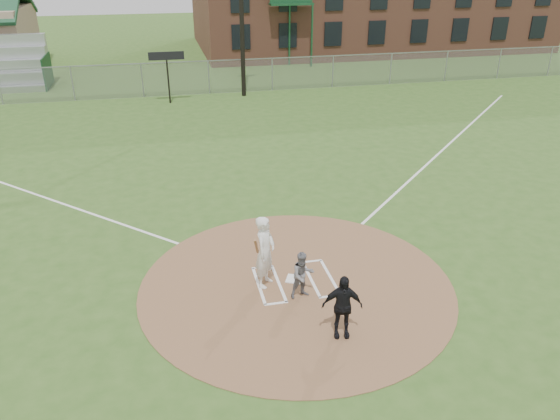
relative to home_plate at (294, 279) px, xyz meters
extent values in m
plane|color=#33561D|center=(0.00, -0.23, -0.03)|extent=(140.00, 140.00, 0.00)
cylinder|color=#886040|center=(0.00, -0.23, -0.02)|extent=(8.40, 8.40, 0.02)
cube|color=white|center=(0.00, 0.00, 0.00)|extent=(0.57, 0.57, 0.03)
cube|color=white|center=(9.00, 8.77, -0.03)|extent=(17.04, 17.04, 0.01)
cube|color=white|center=(-9.00, 8.77, -0.03)|extent=(17.04, 17.04, 0.01)
imported|color=slate|center=(0.01, -0.81, 0.63)|extent=(0.70, 0.59, 1.29)
imported|color=black|center=(0.48, -2.52, 0.78)|extent=(0.99, 0.57, 1.59)
cube|color=white|center=(-1.00, -0.08, -0.01)|extent=(0.08, 1.80, 0.01)
cube|color=white|center=(-0.45, -0.08, -0.01)|extent=(0.08, 1.80, 0.01)
cube|color=white|center=(-0.72, 0.82, -0.01)|extent=(0.62, 0.08, 0.01)
cube|color=white|center=(-0.72, -0.98, -0.01)|extent=(0.62, 0.08, 0.01)
cube|color=white|center=(1.00, -0.08, -0.01)|extent=(0.08, 1.80, 0.01)
cube|color=white|center=(0.45, -0.08, -0.01)|extent=(0.08, 1.80, 0.01)
cube|color=white|center=(0.72, 0.82, -0.01)|extent=(0.62, 0.08, 0.01)
cube|color=white|center=(0.72, -0.98, -0.01)|extent=(0.62, 0.08, 0.01)
imported|color=white|center=(-0.81, -0.04, 0.99)|extent=(0.81, 0.88, 2.01)
cylinder|color=brown|center=(-1.11, -0.44, 1.42)|extent=(0.24, 0.60, 0.70)
cube|color=slate|center=(0.00, 21.77, 0.97)|extent=(56.00, 0.03, 2.00)
cube|color=gray|center=(0.00, 21.77, 1.97)|extent=(56.00, 0.06, 0.06)
cube|color=gray|center=(0.00, 21.77, 0.97)|extent=(56.08, 0.08, 2.00)
cube|color=#194728|center=(-10.00, 25.97, 0.97)|extent=(0.08, 3.20, 2.00)
cube|color=#194728|center=(7.00, 29.11, 4.47)|extent=(3.20, 1.00, 0.15)
cube|color=#194728|center=(7.00, 29.61, 2.22)|extent=(0.12, 0.12, 4.50)
cube|color=#194728|center=(8.50, 28.66, 2.22)|extent=(0.12, 0.12, 4.50)
cylinder|color=black|center=(-2.50, 19.97, 1.27)|extent=(0.10, 0.10, 2.60)
cube|color=black|center=(-2.50, 19.97, 2.67)|extent=(2.00, 0.10, 0.45)
camera|label=1|loc=(-3.15, -12.21, 8.16)|focal=35.00mm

